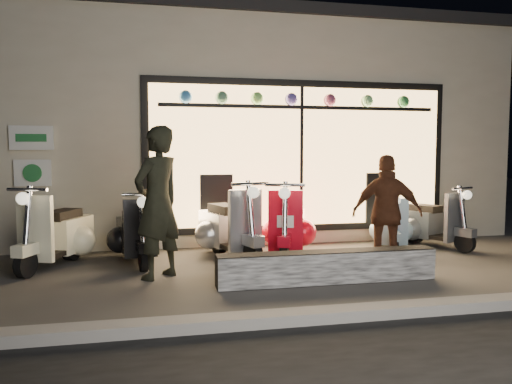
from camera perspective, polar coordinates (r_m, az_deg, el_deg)
ground at (r=6.89m, az=3.49°, el=-9.09°), size 40.00×40.00×0.00m
kerb at (r=5.05m, az=9.78°, el=-13.59°), size 40.00×0.25×0.12m
shop_building at (r=11.58m, az=-3.13°, el=6.94°), size 10.20×6.23×4.20m
graffiti_barrier at (r=6.34m, az=8.16°, el=-8.47°), size 2.79×0.28×0.40m
scooter_silver at (r=7.79m, az=-3.36°, el=-4.03°), size 0.83×1.61×1.15m
scooter_red at (r=7.93m, az=3.72°, el=-3.92°), size 0.86×1.58×1.13m
scooter_black at (r=7.72m, az=-13.68°, el=-4.60°), size 0.62×1.45×1.03m
scooter_cream at (r=7.78m, az=-21.44°, el=-4.46°), size 0.89×1.54×1.12m
scooter_blue at (r=8.77m, az=15.26°, el=-3.74°), size 0.76×1.30×0.95m
scooter_grey at (r=9.15m, az=18.90°, el=-3.32°), size 0.81×1.40×1.02m
man at (r=6.51m, az=-11.18°, el=-1.20°), size 0.85×0.83×1.96m
woman at (r=7.04m, az=14.75°, el=-2.35°), size 1.01×0.68×1.59m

